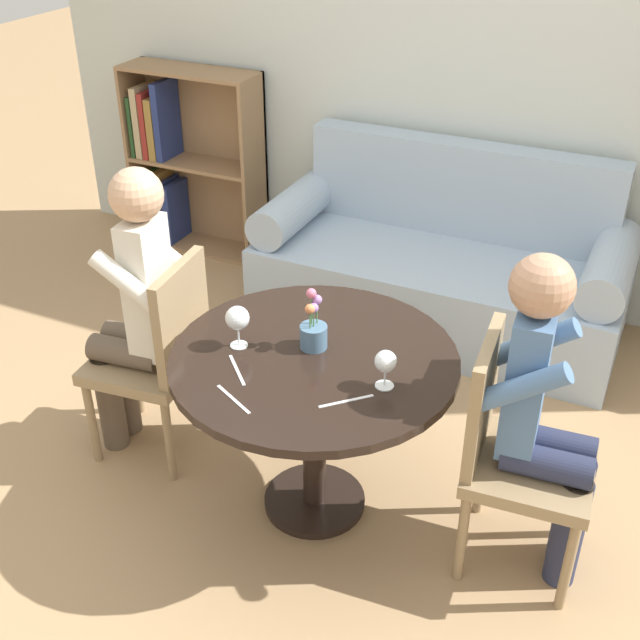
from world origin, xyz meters
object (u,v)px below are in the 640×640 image
object	(u,v)px
bookshelf_left	(183,162)
wine_glass_left	(237,319)
person_left	(134,310)
wine_glass_right	(386,363)
flower_vase	(313,330)
chair_left	(160,351)
person_right	(545,416)
couch	(441,270)
chair_right	(511,447)

from	to	relation	value
bookshelf_left	wine_glass_left	world-z (taller)	bookshelf_left
person_left	wine_glass_right	size ratio (longest dim) A/B	9.23
flower_vase	wine_glass_left	bearing A→B (deg)	-156.34
bookshelf_left	chair_left	distance (m)	2.06
person_right	wine_glass_left	size ratio (longest dim) A/B	7.64
bookshelf_left	person_left	bearing A→B (deg)	-61.49
bookshelf_left	person_left	distance (m)	2.04
person_right	wine_glass_right	distance (m)	0.55
person_right	bookshelf_left	bearing A→B (deg)	51.42
couch	wine_glass_right	world-z (taller)	couch
couch	person_left	distance (m)	1.76
person_right	wine_glass_right	bearing A→B (deg)	100.96
chair_left	person_left	xyz separation A→B (m)	(-0.09, -0.02, 0.18)
bookshelf_left	person_left	xyz separation A→B (m)	(0.97, -1.79, 0.14)
chair_left	flower_vase	distance (m)	0.74
wine_glass_left	flower_vase	bearing A→B (deg)	23.66
chair_right	wine_glass_right	xyz separation A→B (m)	(-0.42, -0.13, 0.31)
person_left	flower_vase	xyz separation A→B (m)	(0.78, 0.02, 0.10)
person_left	person_right	bearing A→B (deg)	85.60
couch	person_right	distance (m)	1.71
person_left	wine_glass_right	bearing A→B (deg)	78.94
couch	wine_glass_right	size ratio (longest dim) A/B	13.69
flower_vase	chair_left	bearing A→B (deg)	-179.67
flower_vase	person_left	bearing A→B (deg)	-178.56
wine_glass_left	flower_vase	xyz separation A→B (m)	(0.25, 0.11, -0.04)
chair_right	flower_vase	bearing A→B (deg)	86.59
couch	chair_left	distance (m)	1.68
person_right	couch	bearing A→B (deg)	24.08
person_right	flower_vase	bearing A→B (deg)	87.29
couch	person_right	bearing A→B (deg)	-61.41
bookshelf_left	flower_vase	size ratio (longest dim) A/B	4.90
wine_glass_left	chair_left	bearing A→B (deg)	166.81
person_left	chair_right	bearing A→B (deg)	85.25
chair_left	person_left	bearing A→B (deg)	-85.90
person_left	wine_glass_left	size ratio (longest dim) A/B	7.95
chair_left	chair_right	world-z (taller)	same
bookshelf_left	wine_glass_right	distance (m)	2.81
chair_left	chair_right	distance (m)	1.43
couch	person_right	world-z (taller)	person_right
chair_right	flower_vase	xyz separation A→B (m)	(-0.74, -0.01, 0.28)
wine_glass_right	chair_left	bearing A→B (deg)	173.66
bookshelf_left	flower_vase	bearing A→B (deg)	-45.36
bookshelf_left	person_left	size ratio (longest dim) A/B	0.89
chair_left	wine_glass_right	distance (m)	1.06
wine_glass_left	chair_right	bearing A→B (deg)	7.05
couch	wine_glass_right	bearing A→B (deg)	-79.79
person_left	wine_glass_right	world-z (taller)	person_left
person_left	wine_glass_right	xyz separation A→B (m)	(1.09, -0.10, 0.13)
chair_right	person_right	world-z (taller)	person_right
person_left	couch	bearing A→B (deg)	146.18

